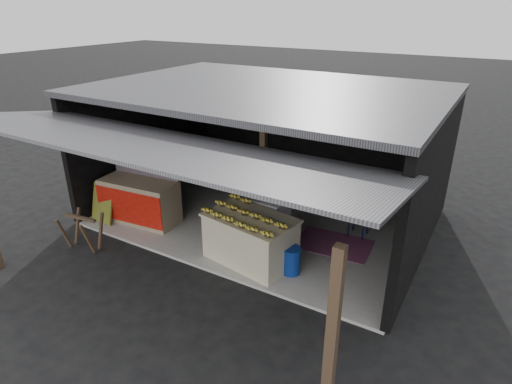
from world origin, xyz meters
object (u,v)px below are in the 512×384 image
Objects in this scene: sawhorse at (82,228)px; banana_table at (250,239)px; neighbor_stall at (140,199)px; white_crate at (267,218)px; water_barrel at (291,261)px; plastic_chair at (361,213)px.

banana_table is at bearing 14.02° from sawhorse.
neighbor_stall is (-3.00, 0.16, 0.07)m from banana_table.
white_crate is (-0.14, 0.89, -0.00)m from banana_table.
neighbor_stall reaches higher than banana_table.
plastic_chair is at bearing 73.51° from water_barrel.
neighbor_stall is 1.47m from sawhorse.
white_crate reaches higher than sawhorse.
banana_table is 3.44m from sawhorse.
banana_table is 2.40× the size of sawhorse.
white_crate is 0.52× the size of neighbor_stall.
neighbor_stall is 2.17× the size of plastic_chair.
banana_table is 0.90m from white_crate.
white_crate is 1.36m from water_barrel.
water_barrel is 0.59× the size of plastic_chair.
banana_table is 1.95× the size of white_crate.
plastic_chair is at bearing 27.69° from sawhorse.
banana_table is 3.00m from neighbor_stall.
banana_table is 0.90m from water_barrel.
sawhorse is 0.92× the size of plastic_chair.
banana_table is 2.54m from plastic_chair.
neighbor_stall is 4.86m from plastic_chair.
plastic_chair is at bearing 17.29° from neighbor_stall.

